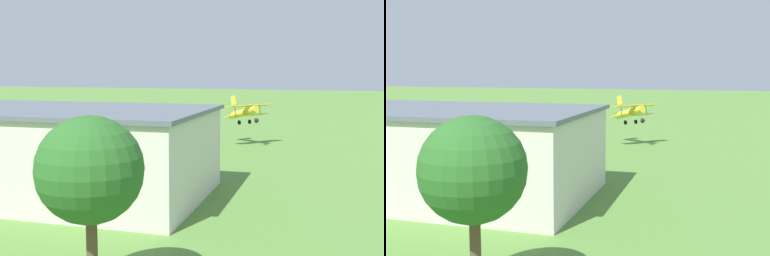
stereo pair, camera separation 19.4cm
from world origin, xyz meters
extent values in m
plane|color=#568438|center=(0.00, 0.00, 0.00)|extent=(400.00, 400.00, 0.00)
cube|color=beige|center=(3.41, 31.53, 3.64)|extent=(30.85, 16.24, 7.27)
cube|color=slate|center=(3.41, 31.53, 7.45)|extent=(31.47, 16.86, 0.35)
cube|color=#384251|center=(3.68, 23.89, 2.98)|extent=(10.00, 0.51, 5.96)
cylinder|color=yellow|center=(-8.54, -1.26, 4.70)|extent=(5.43, 4.88, 2.50)
cone|color=black|center=(-11.08, 0.91, 3.88)|extent=(1.13, 1.12, 0.88)
cube|color=yellow|center=(-9.06, -0.82, 4.37)|extent=(5.54, 6.15, 0.42)
cube|color=yellow|center=(-9.62, -0.34, 5.79)|extent=(5.54, 6.15, 0.42)
cube|color=yellow|center=(-6.67, -2.87, 6.36)|extent=(1.11, 0.97, 1.53)
cube|color=yellow|center=(-6.49, -3.03, 5.37)|extent=(2.37, 2.55, 0.29)
cylinder|color=black|center=(-8.15, -0.35, 3.31)|extent=(0.58, 0.52, 0.64)
cylinder|color=black|center=(-9.39, -1.79, 3.31)|extent=(0.58, 0.52, 0.64)
cylinder|color=#332D28|center=(-7.88, 1.12, 5.08)|extent=(0.39, 0.35, 1.53)
cylinder|color=#332D28|center=(-10.80, -2.28, 5.08)|extent=(0.39, 0.35, 1.53)
cylinder|color=black|center=(18.20, 17.48, 0.32)|extent=(0.32, 0.67, 0.64)
cylinder|color=#33723F|center=(-3.41, 12.39, 0.41)|extent=(0.42, 0.42, 0.83)
cylinder|color=#B23333|center=(-3.41, 12.39, 1.12)|extent=(0.50, 0.50, 0.59)
sphere|color=beige|center=(-3.41, 12.39, 1.52)|extent=(0.22, 0.22, 0.22)
cylinder|color=#33723F|center=(1.55, 13.98, 0.43)|extent=(0.39, 0.39, 0.86)
cylinder|color=beige|center=(1.55, 13.98, 1.16)|extent=(0.46, 0.46, 0.61)
sphere|color=beige|center=(1.55, 13.98, 1.58)|extent=(0.23, 0.23, 0.23)
cylinder|color=#72338C|center=(12.43, 14.25, 0.39)|extent=(0.36, 0.36, 0.78)
cylinder|color=#33723F|center=(12.43, 14.25, 1.06)|extent=(0.43, 0.43, 0.56)
sphere|color=brown|center=(12.43, 14.25, 1.45)|extent=(0.21, 0.21, 0.21)
cylinder|color=navy|center=(20.07, 15.97, 0.44)|extent=(0.42, 0.42, 0.87)
cylinder|color=orange|center=(20.07, 15.97, 1.18)|extent=(0.50, 0.50, 0.62)
sphere|color=#D8AD84|center=(20.07, 15.97, 1.61)|extent=(0.24, 0.24, 0.24)
cylinder|color=beige|center=(15.08, 13.46, 0.43)|extent=(0.32, 0.32, 0.86)
cylinder|color=#3F3F47|center=(15.08, 13.46, 1.17)|extent=(0.38, 0.38, 0.61)
sphere|color=beige|center=(15.08, 13.46, 1.59)|extent=(0.23, 0.23, 0.23)
cylinder|color=brown|center=(-11.71, 47.93, 2.40)|extent=(0.53, 0.53, 4.79)
sphere|color=#286023|center=(-11.71, 47.93, 6.30)|extent=(5.04, 5.04, 5.04)
camera|label=1|loc=(-22.76, 66.78, 10.84)|focal=44.38mm
camera|label=2|loc=(-22.94, 66.72, 10.84)|focal=44.38mm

